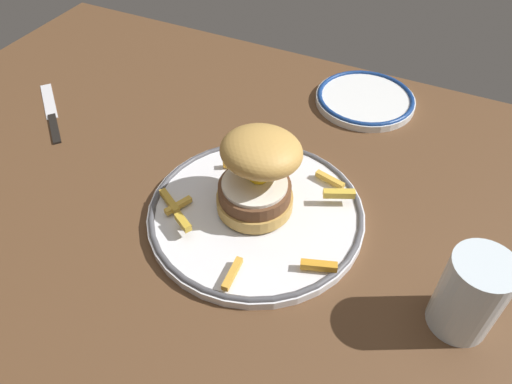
# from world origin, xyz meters

# --- Properties ---
(ground_plane) EXTENTS (1.35, 0.81, 0.04)m
(ground_plane) POSITION_xyz_m (0.00, 0.00, -0.02)
(ground_plane) COLOR brown
(dinner_plate) EXTENTS (0.28, 0.28, 0.02)m
(dinner_plate) POSITION_xyz_m (-0.02, -0.02, 0.01)
(dinner_plate) COLOR silver
(dinner_plate) RESTS_ON ground_plane
(burger) EXTENTS (0.12, 0.13, 0.11)m
(burger) POSITION_xyz_m (-0.02, -0.01, 0.07)
(burger) COLOR tan
(burger) RESTS_ON dinner_plate
(fries_pile) EXTENTS (0.26, 0.24, 0.02)m
(fries_pile) POSITION_xyz_m (-0.02, -0.02, 0.02)
(fries_pile) COLOR gold
(fries_pile) RESTS_ON dinner_plate
(water_glass) EXTENTS (0.07, 0.07, 0.10)m
(water_glass) POSITION_xyz_m (0.24, -0.06, 0.05)
(water_glass) COLOR silver
(water_glass) RESTS_ON ground_plane
(side_plate) EXTENTS (0.17, 0.17, 0.02)m
(side_plate) POSITION_xyz_m (0.03, 0.30, 0.01)
(side_plate) COLOR silver
(side_plate) RESTS_ON ground_plane
(knife) EXTENTS (0.15, 0.13, 0.01)m
(knife) POSITION_xyz_m (-0.42, 0.03, 0.00)
(knife) COLOR black
(knife) RESTS_ON ground_plane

